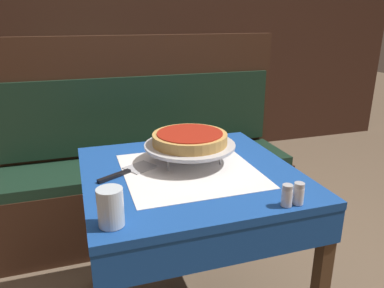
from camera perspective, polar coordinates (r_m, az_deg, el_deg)
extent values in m
cube|color=#194799|center=(1.52, -0.34, -4.60)|extent=(0.84, 0.84, 0.03)
cube|color=white|center=(1.51, -0.34, -4.05)|extent=(0.52, 0.52, 0.00)
cube|color=#194799|center=(1.55, -0.33, -7.27)|extent=(0.84, 0.84, 0.13)
cube|color=#4C331E|center=(1.98, -14.85, -11.53)|extent=(0.05, 0.05, 0.72)
cube|color=#4C331E|center=(2.13, 6.51, -8.55)|extent=(0.05, 0.05, 0.72)
cube|color=#1E6B33|center=(3.06, -14.95, 6.69)|extent=(0.73, 0.73, 0.03)
cube|color=white|center=(3.06, -14.97, 6.98)|extent=(0.45, 0.45, 0.00)
cube|color=#1E6B33|center=(3.08, -14.81, 5.16)|extent=(0.72, 0.72, 0.14)
cube|color=#4C331E|center=(2.85, -20.47, -2.56)|extent=(0.05, 0.05, 0.71)
cube|color=#4C331E|center=(2.88, -7.38, -1.23)|extent=(0.05, 0.05, 0.71)
cube|color=#4C331E|center=(3.47, -20.20, 1.24)|extent=(0.05, 0.05, 0.71)
cube|color=#4C331E|center=(3.50, -9.43, 2.31)|extent=(0.05, 0.05, 0.71)
cube|color=#3D2316|center=(2.45, -6.32, -8.48)|extent=(1.80, 0.47, 0.43)
cube|color=#193323|center=(2.35, -6.53, -3.18)|extent=(1.76, 0.46, 0.06)
cube|color=#3D2316|center=(2.43, -7.87, 7.36)|extent=(1.80, 0.06, 0.74)
cube|color=#193323|center=(2.41, -7.57, 4.59)|extent=(1.73, 0.02, 0.47)
cube|color=#3D2319|center=(3.57, -11.66, 16.33)|extent=(6.00, 0.04, 2.40)
cylinder|color=#ADADB2|center=(1.70, -1.66, -0.17)|extent=(0.01, 0.01, 0.07)
cylinder|color=#ADADB2|center=(1.50, -3.68, -2.92)|extent=(0.01, 0.01, 0.07)
cylinder|color=#ADADB2|center=(1.57, 4.32, -1.97)|extent=(0.01, 0.01, 0.07)
cylinder|color=#ADADB2|center=(1.58, -0.34, -0.61)|extent=(0.26, 0.26, 0.01)
cylinder|color=silver|center=(1.57, -0.34, -0.41)|extent=(0.37, 0.37, 0.01)
cylinder|color=silver|center=(1.57, -0.34, -0.13)|extent=(0.38, 0.38, 0.01)
cylinder|color=tan|center=(1.56, -0.34, 0.81)|extent=(0.31, 0.31, 0.04)
cylinder|color=#A82314|center=(1.56, -0.34, 1.62)|extent=(0.28, 0.28, 0.01)
cube|color=#BCBCC1|center=(1.55, -7.86, -3.54)|extent=(0.15, 0.14, 0.00)
cube|color=black|center=(1.48, -11.75, -4.78)|extent=(0.14, 0.09, 0.01)
cylinder|color=silver|center=(1.14, -12.31, -9.38)|extent=(0.08, 0.08, 0.12)
cylinder|color=silver|center=(1.27, 14.25, -7.92)|extent=(0.04, 0.04, 0.06)
cylinder|color=#B7B7BC|center=(1.25, 14.39, -6.39)|extent=(0.03, 0.03, 0.02)
cylinder|color=silver|center=(1.29, 15.91, -7.58)|extent=(0.04, 0.04, 0.06)
cylinder|color=#B7B7BC|center=(1.28, 16.06, -6.07)|extent=(0.03, 0.03, 0.02)
cube|color=black|center=(3.07, -15.96, 7.26)|extent=(0.14, 0.14, 0.03)
cylinder|color=black|center=(3.06, -16.11, 8.92)|extent=(0.01, 0.01, 0.15)
cylinder|color=red|center=(3.10, -16.12, 8.73)|extent=(0.04, 0.04, 0.12)
cylinder|color=#99194C|center=(3.04, -16.80, 8.46)|extent=(0.04, 0.04, 0.12)
cylinder|color=white|center=(3.04, -15.33, 8.60)|extent=(0.04, 0.04, 0.12)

